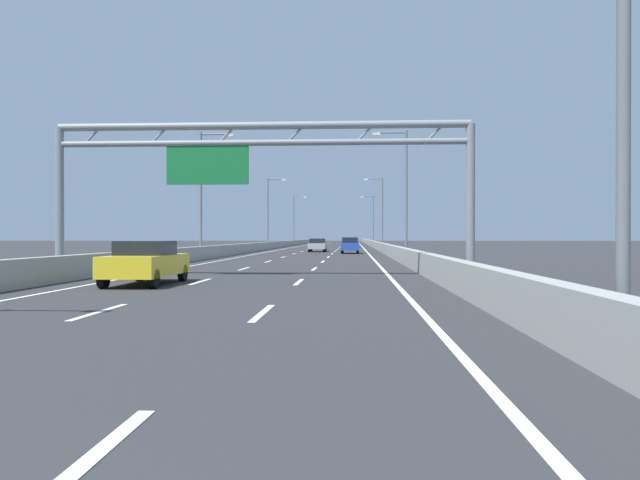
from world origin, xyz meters
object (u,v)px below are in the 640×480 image
at_px(streetlamp_right_far, 381,208).
at_px(silver_car, 318,245).
at_px(yellow_car, 146,262).
at_px(sign_gantry, 254,158).
at_px(blue_car, 350,245).
at_px(streetlamp_left_far, 270,209).
at_px(streetlamp_left_distant, 295,217).
at_px(streetlamp_right_distant, 372,217).
at_px(streetlamp_left_mid, 204,187).
at_px(red_car, 352,242).
at_px(black_car, 352,241).
at_px(streetlamp_right_mid, 403,186).

relative_size(streetlamp_right_far, silver_car, 2.05).
bearing_deg(yellow_car, sign_gantry, 53.74).
bearing_deg(silver_car, blue_car, -60.52).
relative_size(streetlamp_left_far, streetlamp_left_distant, 1.00).
height_order(streetlamp_right_far, blue_car, streetlamp_right_far).
xyz_separation_m(yellow_car, silver_car, (3.35, 45.20, -0.03)).
bearing_deg(yellow_car, streetlamp_right_distant, 83.71).
xyz_separation_m(streetlamp_left_far, silver_car, (7.43, -16.53, -4.66)).
bearing_deg(sign_gantry, streetlamp_left_mid, 109.04).
xyz_separation_m(streetlamp_left_mid, red_car, (11.14, 46.44, -4.65)).
distance_m(streetlamp_left_mid, silver_car, 21.99).
height_order(sign_gantry, streetlamp_right_distant, streetlamp_right_distant).
distance_m(streetlamp_right_distant, black_car, 6.88).
relative_size(streetlamp_left_mid, black_car, 2.14).
height_order(streetlamp_right_distant, silver_car, streetlamp_right_distant).
bearing_deg(streetlamp_left_mid, sign_gantry, -70.96).
height_order(streetlamp_left_far, red_car, streetlamp_left_far).
height_order(streetlamp_left_distant, black_car, streetlamp_left_distant).
bearing_deg(silver_car, streetlamp_right_distant, 81.98).
bearing_deg(blue_car, sign_gantry, -96.19).
bearing_deg(streetlamp_left_mid, streetlamp_left_distant, 90.00).
relative_size(streetlamp_left_mid, streetlamp_right_far, 1.00).
distance_m(streetlamp_right_mid, silver_car, 22.01).
relative_size(sign_gantry, silver_car, 3.74).
distance_m(streetlamp_right_mid, blue_car, 15.21).
bearing_deg(sign_gantry, yellow_car, -126.26).
distance_m(streetlamp_right_far, yellow_car, 62.85).
relative_size(streetlamp_right_distant, silver_car, 2.05).
xyz_separation_m(sign_gantry, streetlamp_left_distant, (-7.18, 94.21, 0.52)).
distance_m(streetlamp_left_distant, blue_car, 60.63).
relative_size(streetlamp_right_mid, streetlamp_right_far, 1.00).
bearing_deg(blue_car, streetlamp_left_far, 115.70).
bearing_deg(streetlamp_right_mid, blue_car, 105.93).
xyz_separation_m(sign_gantry, black_car, (3.96, 97.58, -4.13)).
bearing_deg(streetlamp_right_far, streetlamp_left_far, 180.00).
relative_size(blue_car, silver_car, 0.92).
xyz_separation_m(streetlamp_right_mid, streetlamp_left_distant, (-14.93, 73.40, 0.00)).
height_order(streetlamp_left_far, streetlamp_left_distant, same).
bearing_deg(silver_car, streetlamp_right_mid, -69.60).
distance_m(streetlamp_left_mid, yellow_car, 25.78).
distance_m(streetlamp_right_mid, red_car, 46.82).
bearing_deg(black_car, yellow_car, -93.96).
xyz_separation_m(blue_car, silver_car, (-3.52, 6.22, -0.06)).
bearing_deg(yellow_car, streetlamp_left_mid, 99.27).
height_order(streetlamp_right_mid, streetlamp_right_far, same).
distance_m(streetlamp_left_far, yellow_car, 62.04).
relative_size(blue_car, black_car, 0.97).
bearing_deg(streetlamp_left_far, streetlamp_right_far, 0.00).
height_order(streetlamp_right_far, streetlamp_left_distant, same).
bearing_deg(streetlamp_left_mid, streetlamp_right_far, 67.86).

